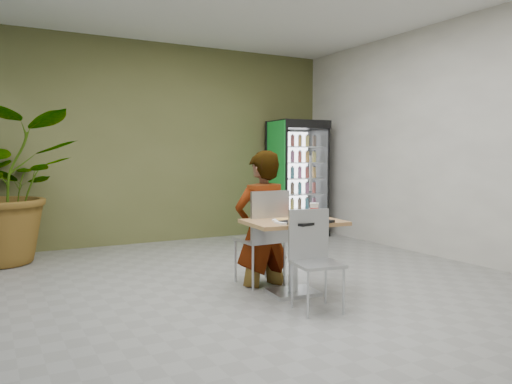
% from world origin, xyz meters
% --- Properties ---
extents(ground, '(7.00, 7.00, 0.00)m').
position_xyz_m(ground, '(0.00, 0.00, 0.00)').
color(ground, gray).
rests_on(ground, ground).
extents(room_envelope, '(6.00, 7.00, 3.20)m').
position_xyz_m(room_envelope, '(0.00, 0.00, 1.60)').
color(room_envelope, silver).
rests_on(room_envelope, ground).
extents(dining_table, '(1.00, 0.75, 0.75)m').
position_xyz_m(dining_table, '(0.21, -0.15, 0.54)').
color(dining_table, '#A27E45').
rests_on(dining_table, ground).
extents(chair_far, '(0.47, 0.47, 1.03)m').
position_xyz_m(chair_far, '(0.12, 0.26, 0.60)').
color(chair_far, '#B5B7BA').
rests_on(chair_far, ground).
extents(chair_near, '(0.46, 0.47, 0.90)m').
position_xyz_m(chair_near, '(0.12, -0.62, 0.53)').
color(chair_near, '#B5B7BA').
rests_on(chair_near, ground).
extents(seated_woman, '(0.66, 0.43, 1.75)m').
position_xyz_m(seated_woman, '(0.12, 0.32, 0.57)').
color(seated_woman, black).
rests_on(seated_woman, ground).
extents(pizza_plate, '(0.30, 0.23, 0.03)m').
position_xyz_m(pizza_plate, '(0.11, -0.13, 0.77)').
color(pizza_plate, white).
rests_on(pizza_plate, dining_table).
extents(soda_cup, '(0.09, 0.09, 0.16)m').
position_xyz_m(soda_cup, '(0.49, -0.12, 0.83)').
color(soda_cup, white).
rests_on(soda_cup, dining_table).
extents(napkin_stack, '(0.17, 0.17, 0.02)m').
position_xyz_m(napkin_stack, '(0.01, -0.31, 0.76)').
color(napkin_stack, white).
rests_on(napkin_stack, dining_table).
extents(cafeteria_tray, '(0.51, 0.42, 0.03)m').
position_xyz_m(cafeteria_tray, '(0.22, -0.38, 0.76)').
color(cafeteria_tray, black).
rests_on(cafeteria_tray, dining_table).
extents(beverage_fridge, '(0.98, 0.78, 2.00)m').
position_xyz_m(beverage_fridge, '(2.34, 2.98, 1.00)').
color(beverage_fridge, black).
rests_on(beverage_fridge, ground).
extents(potted_plant, '(1.79, 1.55, 1.99)m').
position_xyz_m(potted_plant, '(-2.27, 2.88, 0.99)').
color(potted_plant, '#2A692B').
rests_on(potted_plant, ground).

